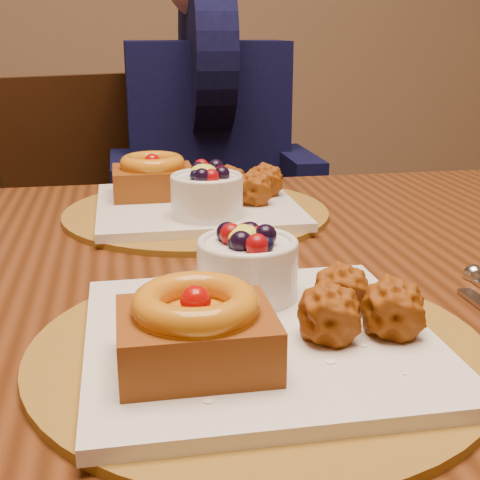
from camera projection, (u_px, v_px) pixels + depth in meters
name	position (u px, v px, depth m)	size (l,w,h in m)	color
dining_table	(220.00, 327.00, 0.78)	(1.60, 0.90, 0.76)	#391A0A
place_setting_near	(254.00, 322.00, 0.55)	(0.38, 0.38, 0.09)	brown
place_setting_far	(194.00, 198.00, 0.95)	(0.38, 0.38, 0.09)	brown
chair_far	(113.00, 247.00, 1.64)	(0.58, 0.58, 0.91)	black
diner	(207.00, 115.00, 1.61)	(0.47, 0.46, 0.76)	black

